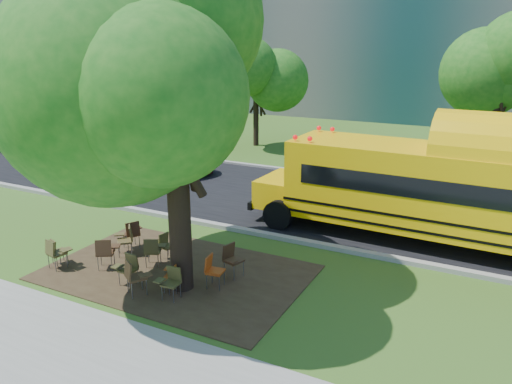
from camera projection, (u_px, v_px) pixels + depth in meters
The scene contains 32 objects.
ground at pixel (158, 259), 14.54m from camera, with size 160.00×160.00×0.00m, color #3D5A1C.
sidewalk at pixel (7, 349), 10.28m from camera, with size 60.00×4.00×0.04m, color gray.
dirt_patch at pixel (176, 272), 13.68m from camera, with size 7.00×4.50×0.03m, color #382819.
asphalt_road at pixel (264, 195), 20.50m from camera, with size 80.00×8.00×0.04m, color black.
kerb_near at pixel (213, 224), 17.08m from camera, with size 80.00×0.25×0.14m, color gray.
kerb_far at pixel (302, 172), 23.97m from camera, with size 80.00×0.25×0.14m, color gray.
building_left at pixel (109, 8), 62.28m from camera, with size 26.00×14.00×20.00m, color #61615D.
bg_tree_0 at pixel (128, 68), 29.52m from camera, with size 5.20×5.20×7.18m.
bg_tree_1 at pixel (57, 51), 34.48m from camera, with size 6.00×6.00×8.40m.
bg_tree_2 at pixel (256, 74), 29.12m from camera, with size 4.80×4.80×6.62m.
bg_tree_3 at pixel (503, 67), 21.51m from camera, with size 5.60×5.60×7.84m.
main_tree at pixel (172, 52), 11.13m from camera, with size 7.20×7.20×9.48m.
school_bus at pixel (467, 194), 14.79m from camera, with size 12.46×3.14×3.03m.
chair_0 at pixel (55, 251), 13.72m from camera, with size 0.66×0.52×0.89m.
chair_1 at pixel (58, 249), 14.00m from camera, with size 0.62×0.49×0.79m.
chair_2 at pixel (106, 250), 13.71m from camera, with size 0.62×0.77×0.93m.
chair_3 at pixel (128, 266), 12.89m from camera, with size 0.54×0.49×0.84m.
chair_4 at pixel (134, 275), 12.28m from camera, with size 0.80×0.63×0.94m.
chair_5 at pixel (171, 280), 12.16m from camera, with size 0.55×0.53×0.83m.
chair_6 at pixel (174, 274), 12.53m from camera, with size 0.59×0.55×0.80m.
chair_7 at pixel (213, 269), 12.69m from camera, with size 0.60×0.59×0.88m.
chair_8 at pixel (132, 232), 15.06m from camera, with size 0.60×0.77×0.92m.
chair_9 at pixel (126, 237), 14.63m from camera, with size 0.79×0.62×0.92m.
chair_10 at pixel (166, 244), 14.39m from camera, with size 0.46×0.57×0.78m.
chair_11 at pixel (153, 249), 13.88m from camera, with size 0.59×0.70×0.88m.
chair_12 at pixel (232, 257), 13.30m from camera, with size 0.54×0.70×0.92m.
black_car at pixel (97, 170), 21.48m from camera, with size 1.80×4.47×1.52m, color black.
bg_car_silver at pixel (33, 140), 28.47m from camera, with size 1.43×4.11×1.36m, color #9C9CA1.
bg_car_white at pixel (4, 127), 32.66m from camera, with size 1.88×4.63×1.34m, color silver.
bg_car_red at pixel (173, 157), 24.22m from camera, with size 2.23×4.84×1.34m, color #540E0F.
pedestrian_a at pixel (74, 130), 30.80m from camera, with size 0.58×0.38×1.58m, color navy.
pedestrian_b at pixel (68, 126), 32.28m from camera, with size 0.81×0.63×1.67m, color #7E684B.
Camera 1 is at (8.63, -10.57, 6.11)m, focal length 35.00 mm.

